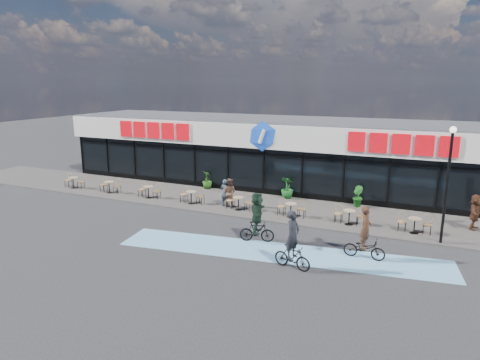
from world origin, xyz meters
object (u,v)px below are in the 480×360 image
at_px(bistro_set_0, 74,181).
at_px(pedestrian_b, 475,212).
at_px(lamp_post, 448,175).
at_px(potted_plant_left, 207,180).
at_px(patron_left, 225,193).
at_px(potted_plant_right, 357,196).
at_px(cyclist_b, 365,241).
at_px(potted_plant_mid, 287,188).
at_px(cyclist_a, 257,218).
at_px(patron_right, 229,192).

bearing_deg(bistro_set_0, pedestrian_b, 4.13).
height_order(lamp_post, potted_plant_left, lamp_post).
bearing_deg(lamp_post, potted_plant_left, 162.81).
relative_size(bistro_set_0, patron_left, 0.98).
xyz_separation_m(lamp_post, pedestrian_b, (1.46, 2.62, -2.20)).
xyz_separation_m(bistro_set_0, pedestrian_b, (23.82, 1.72, 0.41)).
distance_m(potted_plant_right, cyclist_b, 7.28).
relative_size(potted_plant_right, pedestrian_b, 0.69).
bearing_deg(potted_plant_right, bistro_set_0, -169.69).
bearing_deg(potted_plant_left, lamp_post, -17.19).
bearing_deg(patron_left, lamp_post, 177.81).
height_order(potted_plant_mid, cyclist_a, cyclist_a).
bearing_deg(cyclist_a, patron_left, 130.98).
xyz_separation_m(potted_plant_left, potted_plant_right, (9.81, -0.19, 0.01)).
bearing_deg(pedestrian_b, cyclist_b, 156.40).
distance_m(patron_right, pedestrian_b, 12.54).
xyz_separation_m(bistro_set_0, patron_left, (11.09, 0.32, 0.33)).
height_order(bistro_set_0, cyclist_a, cyclist_a).
height_order(pedestrian_b, cyclist_b, cyclist_b).
distance_m(patron_right, cyclist_a, 5.47).
bearing_deg(potted_plant_right, patron_right, -156.40).
distance_m(potted_plant_mid, cyclist_a, 7.32).
bearing_deg(potted_plant_mid, bistro_set_0, -166.40).
distance_m(lamp_post, cyclist_a, 8.42).
relative_size(potted_plant_right, cyclist_a, 0.52).
distance_m(lamp_post, cyclist_b, 4.78).
bearing_deg(bistro_set_0, patron_right, 1.83).
bearing_deg(patron_left, pedestrian_b, -169.72).
bearing_deg(bistro_set_0, lamp_post, -2.31).
height_order(patron_left, cyclist_a, cyclist_a).
bearing_deg(patron_left, patron_right, -167.70).
bearing_deg(patron_right, patron_left, 9.85).
bearing_deg(patron_left, potted_plant_right, -152.90).
bearing_deg(patron_right, potted_plant_left, -43.24).
xyz_separation_m(patron_right, pedestrian_b, (12.47, 1.36, 0.05)).
xyz_separation_m(lamp_post, patron_right, (-11.01, 1.26, -2.25)).
distance_m(bistro_set_0, potted_plant_right, 18.33).
bearing_deg(potted_plant_left, pedestrian_b, -6.41).
relative_size(potted_plant_mid, cyclist_b, 0.60).
distance_m(lamp_post, potted_plant_right, 6.50).
height_order(potted_plant_mid, patron_right, patron_right).
height_order(potted_plant_left, potted_plant_right, potted_plant_right).
relative_size(potted_plant_left, cyclist_a, 0.51).
distance_m(potted_plant_left, cyclist_b, 13.43).
distance_m(potted_plant_mid, potted_plant_right, 4.20).
xyz_separation_m(pedestrian_b, cyclist_b, (-4.34, -5.58, -0.21)).
height_order(cyclist_a, cyclist_b, cyclist_a).
relative_size(bistro_set_0, cyclist_b, 0.70).
bearing_deg(cyclist_b, potted_plant_right, 101.44).
distance_m(potted_plant_mid, pedestrian_b, 10.12).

